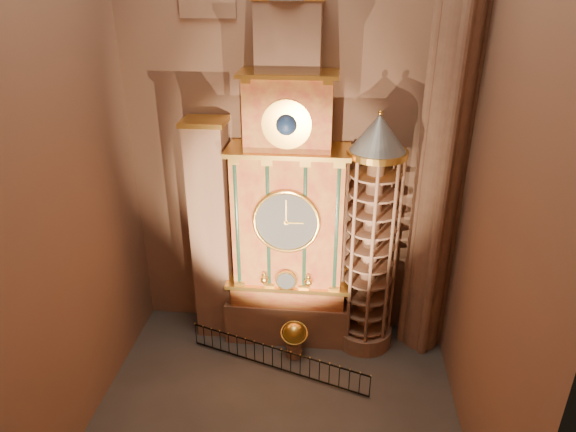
# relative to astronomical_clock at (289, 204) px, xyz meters

# --- Properties ---
(floor) EXTENTS (14.00, 14.00, 0.00)m
(floor) POSITION_rel_astronomical_clock_xyz_m (0.00, -4.96, -6.68)
(floor) COLOR #383330
(floor) RESTS_ON ground
(wall_back) EXTENTS (22.00, 0.00, 22.00)m
(wall_back) POSITION_rel_astronomical_clock_xyz_m (0.00, 1.04, 4.32)
(wall_back) COLOR #8D634C
(wall_back) RESTS_ON floor
(wall_left) EXTENTS (0.00, 22.00, 22.00)m
(wall_left) POSITION_rel_astronomical_clock_xyz_m (-7.00, -4.96, 4.32)
(wall_left) COLOR #8D634C
(wall_left) RESTS_ON floor
(wall_right) EXTENTS (0.00, 22.00, 22.00)m
(wall_right) POSITION_rel_astronomical_clock_xyz_m (7.00, -4.96, 4.32)
(wall_right) COLOR #8D634C
(wall_right) RESTS_ON floor
(astronomical_clock) EXTENTS (5.60, 2.41, 16.70)m
(astronomical_clock) POSITION_rel_astronomical_clock_xyz_m (0.00, 0.00, 0.00)
(astronomical_clock) COLOR #8C634C
(astronomical_clock) RESTS_ON floor
(portrait_tower) EXTENTS (1.80, 1.60, 10.20)m
(portrait_tower) POSITION_rel_astronomical_clock_xyz_m (-3.40, 0.02, -1.53)
(portrait_tower) COLOR #8C634C
(portrait_tower) RESTS_ON floor
(stair_turret) EXTENTS (2.50, 2.50, 10.80)m
(stair_turret) POSITION_rel_astronomical_clock_xyz_m (3.50, -0.26, -1.41)
(stair_turret) COLOR #8C634C
(stair_turret) RESTS_ON floor
(gothic_pier) EXTENTS (2.04, 2.04, 22.00)m
(gothic_pier) POSITION_rel_astronomical_clock_xyz_m (6.10, 0.04, 4.32)
(gothic_pier) COLOR #8C634C
(gothic_pier) RESTS_ON floor
(celestial_globe) EXTENTS (1.34, 1.28, 1.75)m
(celestial_globe) POSITION_rel_astronomical_clock_xyz_m (0.41, -1.63, -5.63)
(celestial_globe) COLOR #8C634C
(celestial_globe) RESTS_ON floor
(iron_railing) EXTENTS (7.76, 2.63, 1.09)m
(iron_railing) POSITION_rel_astronomical_clock_xyz_m (-0.24, -2.60, -6.09)
(iron_railing) COLOR black
(iron_railing) RESTS_ON floor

